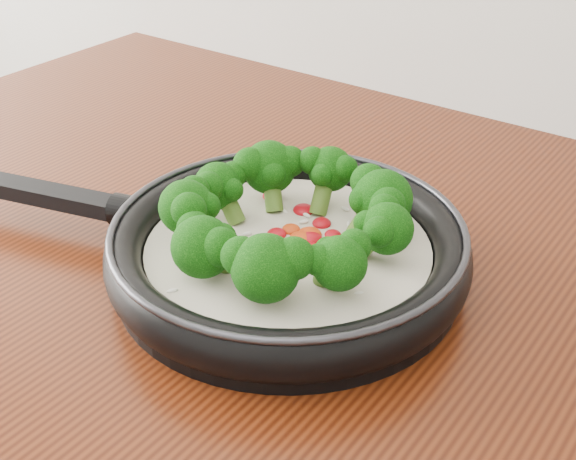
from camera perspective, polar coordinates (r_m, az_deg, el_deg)
The scene contains 1 object.
skillet at distance 0.68m, azimuth -0.27°, elevation -1.02°, with size 0.54×0.40×0.10m.
Camera 1 is at (0.19, 0.57, 1.30)m, focal length 47.40 mm.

